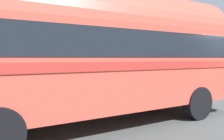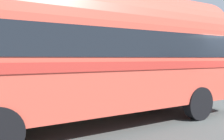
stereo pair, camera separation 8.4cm
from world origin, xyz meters
TOP-DOWN VIEW (x-y plane):
  - ground at (0.00, 0.00)m, footprint 32.00×26.00m
  - vintage_coach at (-2.09, -3.22)m, footprint 5.38×8.86m
  - second_coach at (-6.21, -1.76)m, footprint 6.24×8.67m

SIDE VIEW (x-z plane):
  - ground at x=0.00m, z-range 0.00..0.02m
  - vintage_coach at x=-2.09m, z-range 0.20..3.90m
  - second_coach at x=-6.21m, z-range 0.20..3.90m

